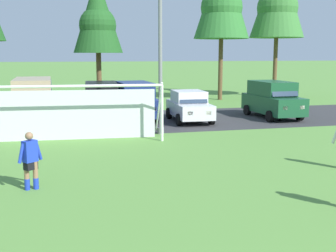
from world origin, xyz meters
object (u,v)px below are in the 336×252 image
object	(u,v)px
parked_car_slot_far_right	(273,99)
parked_car_slot_center_left	(34,102)
player_winger_left	(30,161)
street_lamp	(164,48)
parked_car_slot_center	(101,101)
parked_car_slot_center_right	(135,100)
parked_car_slot_right	(189,106)
soccer_goal	(76,111)

from	to	relation	value
parked_car_slot_far_right	parked_car_slot_center_left	bearing A→B (deg)	-179.24
player_winger_left	street_lamp	xyz separation A→B (m)	(5.62, 7.49, 3.21)
player_winger_left	parked_car_slot_far_right	distance (m)	17.16
parked_car_slot_center	parked_car_slot_center_right	size ratio (longest dim) A/B	1.01
parked_car_slot_right	parked_car_slot_far_right	distance (m)	5.25
parked_car_slot_center_right	street_lamp	size ratio (longest dim) A/B	0.60
player_winger_left	parked_car_slot_center	bearing A→B (deg)	75.97
soccer_goal	parked_car_slot_far_right	size ratio (longest dim) A/B	1.62
parked_car_slot_center_right	parked_car_slot_far_right	size ratio (longest dim) A/B	1.00
player_winger_left	street_lamp	distance (m)	9.90
soccer_goal	parked_car_slot_center_left	world-z (taller)	soccer_goal
parked_car_slot_center_left	parked_car_slot_right	bearing A→B (deg)	-0.26
parked_car_slot_center	parked_car_slot_far_right	size ratio (longest dim) A/B	1.01
soccer_goal	player_winger_left	distance (m)	7.04
parked_car_slot_far_right	street_lamp	distance (m)	8.80
parked_car_slot_center	street_lamp	xyz separation A→B (m)	(2.47, -5.10, 2.92)
parked_car_slot_center_left	street_lamp	distance (m)	7.48
street_lamp	parked_car_slot_right	bearing A→B (deg)	56.02
soccer_goal	parked_car_slot_center	bearing A→B (deg)	74.29
parked_car_slot_center	player_winger_left	bearing A→B (deg)	-104.03
soccer_goal	parked_car_slot_far_right	bearing A→B (deg)	19.98
soccer_goal	street_lamp	xyz separation A→B (m)	(4.09, 0.64, 2.74)
parked_car_slot_center	parked_car_slot_center_right	bearing A→B (deg)	-9.40
player_winger_left	parked_car_slot_center_right	size ratio (longest dim) A/B	0.35
soccer_goal	street_lamp	distance (m)	4.96
soccer_goal	parked_car_slot_center	world-z (taller)	soccer_goal
parked_car_slot_center_left	street_lamp	size ratio (longest dim) A/B	0.62
soccer_goal	parked_car_slot_right	world-z (taller)	soccer_goal
parked_car_slot_center_left	parked_car_slot_center_right	world-z (taller)	parked_car_slot_center_left
soccer_goal	parked_car_slot_center_left	bearing A→B (deg)	116.53
parked_car_slot_center	parked_car_slot_far_right	xyz separation A→B (m)	(9.97, -1.53, 0.00)
parked_car_slot_center_right	parked_car_slot_right	bearing A→B (deg)	-26.96
parked_car_slot_center_left	parked_car_slot_center_right	bearing A→B (deg)	14.17
soccer_goal	player_winger_left	world-z (taller)	soccer_goal
parked_car_slot_far_right	parked_car_slot_center	bearing A→B (deg)	171.26
parked_car_slot_far_right	soccer_goal	bearing A→B (deg)	-160.02
parked_car_slot_right	street_lamp	size ratio (longest dim) A/B	0.55
soccer_goal	parked_car_slot_center_right	bearing A→B (deg)	56.99
parked_car_slot_right	parked_car_slot_far_right	bearing A→B (deg)	2.39
parked_car_slot_center_left	parked_car_slot_center_right	distance (m)	5.71
parked_car_slot_far_right	street_lamp	bearing A→B (deg)	-154.52
parked_car_slot_center	parked_car_slot_center_right	world-z (taller)	same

